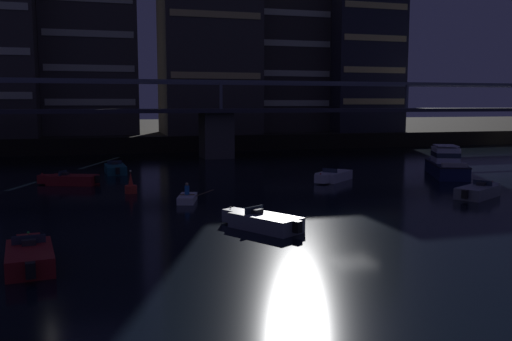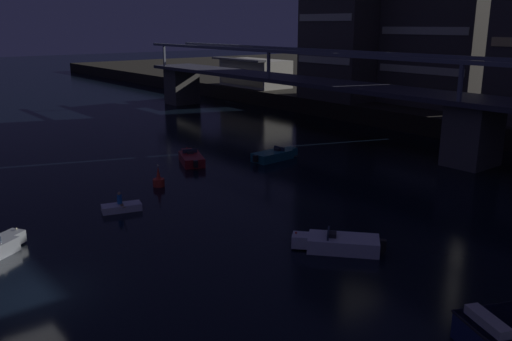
{
  "view_description": "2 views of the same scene",
  "coord_description": "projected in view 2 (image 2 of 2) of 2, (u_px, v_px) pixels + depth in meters",
  "views": [
    {
      "loc": [
        -13.92,
        -28.07,
        6.7
      ],
      "look_at": [
        -1.92,
        13.68,
        1.34
      ],
      "focal_mm": 38.38,
      "sensor_mm": 36.0,
      "label": 1
    },
    {
      "loc": [
        24.0,
        -5.76,
        12.22
      ],
      "look_at": [
        -4.67,
        17.3,
        2.1
      ],
      "focal_mm": 37.42,
      "sensor_mm": 36.0,
      "label": 2
    }
  ],
  "objects": [
    {
      "name": "waterfront_pavilion",
      "position": [
        255.0,
        73.0,
        88.23
      ],
      "size": [
        12.4,
        7.4,
        4.7
      ],
      "color": "#B2AD9E",
      "rests_on": "far_riverbank"
    },
    {
      "name": "speedboat_mid_left",
      "position": [
        274.0,
        155.0,
        49.66
      ],
      "size": [
        2.03,
        5.22,
        1.16
      ],
      "color": "#196066",
      "rests_on": "ground"
    },
    {
      "name": "tower_west_tall",
      "position": [
        446.0,
        10.0,
        65.84
      ],
      "size": [
        13.04,
        9.12,
        23.74
      ],
      "color": "#423D38",
      "rests_on": "far_riverbank"
    },
    {
      "name": "river_bridge",
      "position": [
        475.0,
        114.0,
        46.6
      ],
      "size": [
        104.63,
        6.4,
        9.38
      ],
      "color": "#4C4944",
      "rests_on": "ground"
    },
    {
      "name": "channel_buoy",
      "position": [
        159.0,
        180.0,
        41.49
      ],
      "size": [
        0.9,
        0.9,
        1.76
      ],
      "color": "red",
      "rests_on": "ground"
    },
    {
      "name": "ground_plane",
      "position": [
        29.0,
        297.0,
        24.75
      ],
      "size": [
        400.0,
        400.0,
        0.0
      ],
      "primitive_type": "plane",
      "color": "black"
    },
    {
      "name": "speedboat_mid_right",
      "position": [
        339.0,
        243.0,
        29.71
      ],
      "size": [
        4.54,
        4.21,
        1.16
      ],
      "color": "silver",
      "rests_on": "ground"
    },
    {
      "name": "dinghy_with_paddler",
      "position": [
        121.0,
        207.0,
        36.05
      ],
      "size": [
        2.63,
        2.8,
        1.36
      ],
      "color": "silver",
      "rests_on": "ground"
    },
    {
      "name": "speedboat_far_left",
      "position": [
        191.0,
        159.0,
        48.47
      ],
      "size": [
        5.05,
        3.16,
        1.16
      ],
      "color": "maroon",
      "rests_on": "ground"
    }
  ]
}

